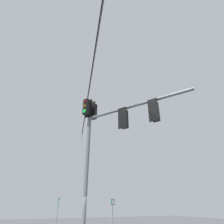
{
  "coord_description": "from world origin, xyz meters",
  "views": [
    {
      "loc": [
        2.03,
        9.59,
        2.18
      ],
      "look_at": [
        -1.13,
        1.85,
        6.36
      ],
      "focal_mm": 29.82,
      "sensor_mm": 36.0,
      "label": 1
    }
  ],
  "objects": [
    {
      "name": "overhead_wire_span",
      "position": [
        -0.53,
        -0.47,
        10.02
      ],
      "size": [
        4.99,
        25.26,
        1.11
      ],
      "color": "black"
    },
    {
      "name": "signal_mast_assembly",
      "position": [
        -0.93,
        1.59,
        5.34
      ],
      "size": [
        3.6,
        4.79,
        7.43
      ],
      "color": "slate",
      "rests_on": "ground"
    },
    {
      "name": "route_sign_secondary",
      "position": [
        -2.58,
        -1.61,
        1.55
      ],
      "size": [
        0.34,
        0.26,
        2.53
      ],
      "color": "slate",
      "rests_on": "ground"
    },
    {
      "name": "route_sign_primary",
      "position": [
        0.52,
        -1.61,
        1.51
      ],
      "size": [
        0.15,
        0.26,
        2.54
      ],
      "color": "slate",
      "rests_on": "ground"
    }
  ]
}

